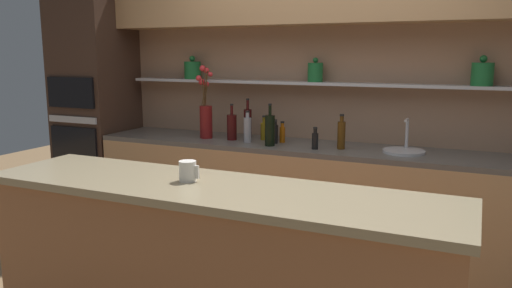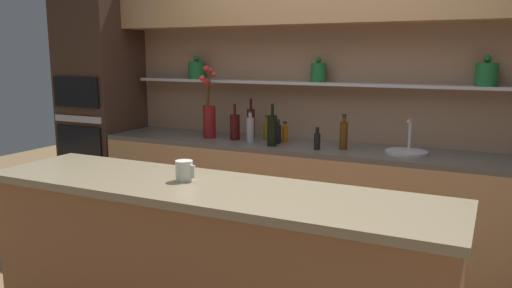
{
  "view_description": "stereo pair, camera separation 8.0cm",
  "coord_description": "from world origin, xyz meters",
  "views": [
    {
      "loc": [
        1.17,
        -2.55,
        1.65
      ],
      "look_at": [
        -0.15,
        0.36,
        1.07
      ],
      "focal_mm": 35.0,
      "sensor_mm": 36.0,
      "label": 1
    },
    {
      "loc": [
        1.25,
        -2.52,
        1.65
      ],
      "look_at": [
        -0.15,
        0.36,
        1.07
      ],
      "focal_mm": 35.0,
      "sensor_mm": 36.0,
      "label": 2
    }
  ],
  "objects": [
    {
      "name": "back_wall_unit",
      "position": [
        -0.0,
        1.53,
        1.55
      ],
      "size": [
        5.2,
        0.44,
        2.6
      ],
      "color": "#937056",
      "rests_on": "ground_plane"
    },
    {
      "name": "back_counter_unit",
      "position": [
        -0.08,
        1.24,
        0.46
      ],
      "size": [
        3.72,
        0.62,
        0.92
      ],
      "color": "tan",
      "rests_on": "ground_plane"
    },
    {
      "name": "island_counter",
      "position": [
        0.0,
        -0.51,
        0.51
      ],
      "size": [
        2.41,
        0.61,
        1.02
      ],
      "color": "#99603D",
      "rests_on": "ground_plane"
    },
    {
      "name": "oven_tower",
      "position": [
        -2.28,
        1.24,
        1.1
      ],
      "size": [
        0.64,
        0.64,
        2.19
      ],
      "color": "#3D281E",
      "rests_on": "ground_plane"
    },
    {
      "name": "flower_vase",
      "position": [
        -1.02,
        1.21,
        1.14
      ],
      "size": [
        0.14,
        0.16,
        0.63
      ],
      "color": "maroon",
      "rests_on": "back_counter_unit"
    },
    {
      "name": "sink_fixture",
      "position": [
        0.67,
        1.25,
        0.94
      ],
      "size": [
        0.31,
        0.31,
        0.25
      ],
      "color": "#B7B7BC",
      "rests_on": "back_counter_unit"
    },
    {
      "name": "bottle_spirit_0",
      "position": [
        -0.59,
        1.16,
        1.03
      ],
      "size": [
        0.06,
        0.06,
        0.27
      ],
      "color": "gray",
      "rests_on": "back_counter_unit"
    },
    {
      "name": "bottle_spirit_1",
      "position": [
        0.2,
        1.19,
        1.04
      ],
      "size": [
        0.06,
        0.06,
        0.27
      ],
      "color": "#4C2D0C",
      "rests_on": "back_counter_unit"
    },
    {
      "name": "bottle_wine_2",
      "position": [
        -0.69,
        1.36,
        1.05
      ],
      "size": [
        0.07,
        0.07,
        0.35
      ],
      "color": "#380C0C",
      "rests_on": "back_counter_unit"
    },
    {
      "name": "bottle_wine_3",
      "position": [
        -0.77,
        1.21,
        1.03
      ],
      "size": [
        0.08,
        0.08,
        0.31
      ],
      "color": "#380C0C",
      "rests_on": "back_counter_unit"
    },
    {
      "name": "bottle_sauce_4",
      "position": [
        -0.36,
        1.21,
        1.0
      ],
      "size": [
        0.05,
        0.05,
        0.19
      ],
      "color": "black",
      "rests_on": "back_counter_unit"
    },
    {
      "name": "bottle_sauce_5",
      "position": [
        0.01,
        1.1,
        0.99
      ],
      "size": [
        0.05,
        0.05,
        0.17
      ],
      "color": "black",
      "rests_on": "back_counter_unit"
    },
    {
      "name": "bottle_sauce_6",
      "position": [
        -0.33,
        1.28,
        1.0
      ],
      "size": [
        0.05,
        0.05,
        0.18
      ],
      "color": "#9E4C0A",
      "rests_on": "back_counter_unit"
    },
    {
      "name": "bottle_wine_7",
      "position": [
        -0.36,
        1.09,
        1.05
      ],
      "size": [
        0.08,
        0.08,
        0.34
      ],
      "color": "black",
      "rests_on": "back_counter_unit"
    },
    {
      "name": "bottle_oil_8",
      "position": [
        -0.52,
        1.33,
        1.0
      ],
      "size": [
        0.06,
        0.06,
        0.21
      ],
      "color": "brown",
      "rests_on": "back_counter_unit"
    },
    {
      "name": "bottle_sauce_9",
      "position": [
        -0.41,
        1.31,
        1.0
      ],
      "size": [
        0.05,
        0.05,
        0.19
      ],
      "color": "black",
      "rests_on": "back_counter_unit"
    },
    {
      "name": "coffee_mug",
      "position": [
        -0.15,
        -0.48,
        1.07
      ],
      "size": [
        0.11,
        0.09,
        0.1
      ],
      "color": "silver",
      "rests_on": "island_counter"
    }
  ]
}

